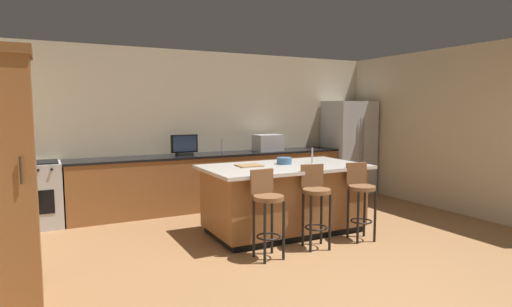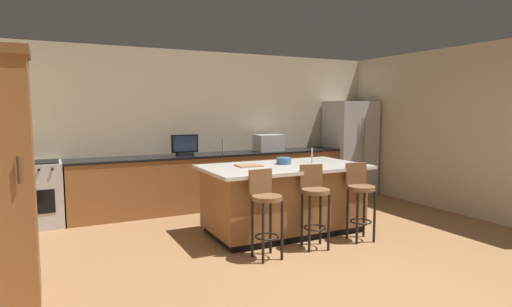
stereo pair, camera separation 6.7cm
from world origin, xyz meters
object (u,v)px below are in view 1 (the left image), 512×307
tv_monitor (184,146)px  cell_phone (280,162)px  refrigerator (348,147)px  bar_stool_right (360,194)px  bar_stool_left (267,205)px  fruit_bowl (284,161)px  range_oven (33,195)px  kitchen_island (284,198)px  cabinet_tower (1,175)px  microwave (268,143)px  cutting_board (249,165)px  bar_stool_center (315,198)px

tv_monitor → cell_phone: bearing=-57.5°
refrigerator → bar_stool_right: 3.08m
bar_stool_left → fruit_bowl: bearing=46.7°
refrigerator → bar_stool_left: size_ratio=1.83×
fruit_bowl → range_oven: bearing=151.9°
bar_stool_right → fruit_bowl: fruit_bowl is taller
tv_monitor → refrigerator: bearing=-0.1°
refrigerator → cell_phone: refrigerator is taller
kitchen_island → refrigerator: bearing=34.3°
cabinet_tower → microwave: bearing=33.4°
range_oven → fruit_bowl: size_ratio=4.57×
kitchen_island → microwave: (0.73, 1.79, 0.60)m
microwave → cutting_board: 2.04m
cabinet_tower → bar_stool_center: size_ratio=2.18×
bar_stool_right → cutting_board: (-1.17, 0.87, 0.34)m
cell_phone → bar_stool_left: bearing=-112.7°
kitchen_island → fruit_bowl: size_ratio=10.62×
cabinet_tower → bar_stool_left: bearing=0.9°
refrigerator → range_oven: bearing=179.4°
bar_stool_center → bar_stool_right: (0.70, -0.01, -0.01)m
bar_stool_right → cell_phone: bearing=131.5°
kitchen_island → tv_monitor: (-0.85, 1.73, 0.61)m
refrigerator → cutting_board: (-2.99, -1.59, 0.02)m
bar_stool_left → bar_stool_right: size_ratio=1.01×
refrigerator → fruit_bowl: (-2.46, -1.61, 0.05)m
kitchen_island → cell_phone: (0.09, 0.26, 0.46)m
kitchen_island → bar_stool_center: bar_stool_center is taller
cabinet_tower → cutting_board: (2.76, 0.95, -0.21)m
bar_stool_right → refrigerator: bearing=63.2°
tv_monitor → cabinet_tower: bearing=-132.9°
fruit_bowl → cutting_board: (-0.53, 0.02, -0.04)m
bar_stool_center → fruit_bowl: fruit_bowl is taller
microwave → bar_stool_left: size_ratio=0.48×
microwave → cabinet_tower: bearing=-146.6°
fruit_bowl → bar_stool_center: bearing=-94.2°
refrigerator → cutting_board: bearing=-152.0°
kitchen_island → cell_phone: cell_phone is taller
bar_stool_left → cell_phone: (0.78, 1.03, 0.32)m
cabinet_tower → fruit_bowl: (3.29, 0.93, -0.17)m
bar_stool_right → cell_phone: bar_stool_right is taller
kitchen_island → tv_monitor: size_ratio=4.96×
microwave → tv_monitor: bearing=-178.1°
cabinet_tower → cell_phone: 3.49m
cutting_board → bar_stool_left: bearing=-103.8°
tv_monitor → cell_phone: (0.94, -1.48, -0.15)m
range_oven → cell_phone: size_ratio=6.29×
bar_stool_right → fruit_bowl: 1.12m
refrigerator → microwave: bearing=178.1°
tv_monitor → bar_stool_right: size_ratio=0.45×
bar_stool_center → bar_stool_right: 0.70m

